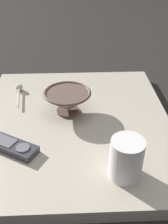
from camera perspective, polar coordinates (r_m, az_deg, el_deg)
The scene contains 6 objects.
ground_plane at distance 0.84m, azimuth -1.81°, elevation -3.75°, with size 6.00×6.00×0.00m, color black.
table at distance 0.83m, azimuth -1.83°, elevation -2.71°, with size 0.66×0.59×0.04m.
cereal_bowl at distance 0.83m, azimuth -3.48°, elevation 2.44°, with size 0.15×0.15×0.07m.
coffee_mug at distance 0.62m, azimuth 9.32°, elevation -9.98°, with size 0.08×0.08×0.10m.
teaspoon at distance 0.98m, azimuth -13.78°, elevation 4.85°, with size 0.14×0.03×0.03m.
tv_remote_near at distance 0.73m, azimuth -15.48°, elevation -7.06°, with size 0.12×0.16×0.02m.
Camera 1 is at (0.66, -0.00, 0.52)m, focal length 42.13 mm.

